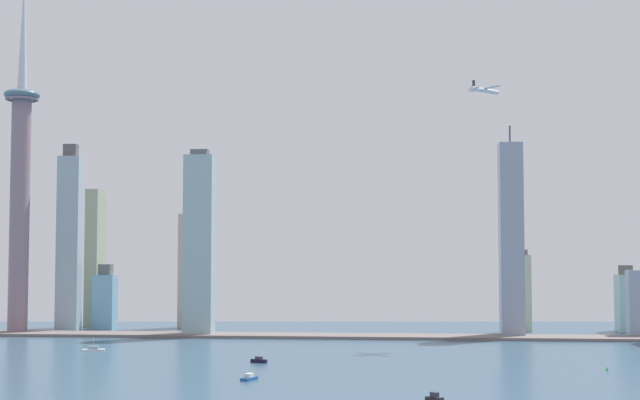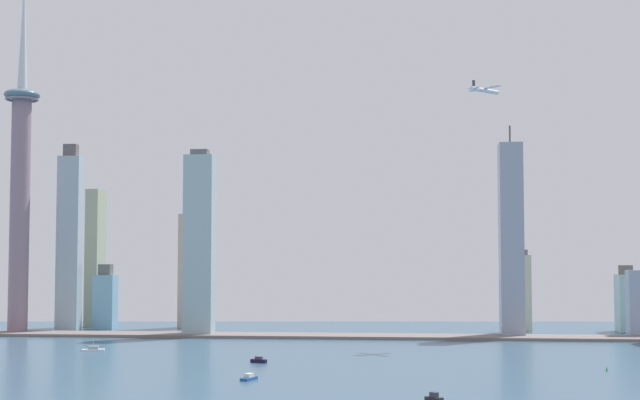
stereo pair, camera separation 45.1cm
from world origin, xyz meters
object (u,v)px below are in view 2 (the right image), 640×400
Objects in this scene: skyscraper_3 at (626,301)px; skyscraper_11 at (523,292)px; skyscraper_2 at (69,241)px; skyscraper_1 at (193,271)px; boat_4 at (93,349)px; boat_5 at (259,360)px; airplane at (485,90)px; skyscraper_7 at (95,258)px; skyscraper_4 at (199,244)px; skyscraper_10 at (105,300)px; channel_buoy_1 at (607,368)px; skyscraper_0 at (511,240)px; observation_tower at (20,178)px; boat_6 at (249,378)px; boat_0 at (434,398)px.

skyscraper_3 is 0.81× the size of skyscraper_11.
skyscraper_1 is at bearing 30.06° from skyscraper_2.
boat_5 is (132.00, -63.76, 0.22)m from boat_4.
airplane is at bearing 1.25° from boat_4.
skyscraper_4 is at bearing -38.15° from skyscraper_7.
skyscraper_1 is at bearing -1.35° from skyscraper_7.
skyscraper_1 is at bearing 106.30° from skyscraper_4.
skyscraper_10 is 393.83m from skyscraper_11.
skyscraper_7 is at bearing 178.65° from skyscraper_1.
airplane reaches higher than boat_5.
boat_5 is at bearing -135.43° from skyscraper_3.
skyscraper_0 is at bearing 97.55° from channel_buoy_1.
skyscraper_0 is 2.94× the size of skyscraper_10.
skyscraper_11 is at bearing 15.90° from skyscraper_4.
skyscraper_7 is 12.13× the size of boat_5.
skyscraper_7 is 5.10× the size of airplane.
channel_buoy_1 is (346.08, -84.70, -0.01)m from boat_4.
skyscraper_1 is at bearing 19.54° from skyscraper_10.
skyscraper_0 reaches higher than skyscraper_11.
skyscraper_1 is 0.82× the size of skyscraper_7.
skyscraper_1 is at bearing 32.42° from observation_tower.
skyscraper_11 is 6.75× the size of boat_5.
skyscraper_2 is 63.91m from skyscraper_7.
skyscraper_2 reaches higher than boat_4.
skyscraper_4 is 12.24× the size of boat_6.
skyscraper_2 is 1.07× the size of skyscraper_4.
channel_buoy_1 is (300.54, -221.92, -78.28)m from skyscraper_4.
skyscraper_4 is 6.11× the size of airplane.
skyscraper_10 is (-107.49, 70.67, -51.76)m from skyscraper_4.
observation_tower reaches higher than skyscraper_10.
channel_buoy_1 is (432.29, -260.94, -81.90)m from skyscraper_2.
skyscraper_7 is 1.80× the size of skyscraper_11.
skyscraper_2 is 2.81× the size of skyscraper_10.
skyscraper_11 reaches higher than boat_0.
observation_tower reaches higher than skyscraper_3.
skyscraper_7 reaches higher than boat_6.
channel_buoy_1 is at bearing -87.28° from skyscraper_11.
skyscraper_0 reaches higher than boat_4.
skyscraper_1 is at bearing 178.56° from skyscraper_3.
skyscraper_10 is at bearing 164.70° from boat_0.
observation_tower reaches higher than skyscraper_2.
skyscraper_0 is at bearing 0.63° from observation_tower.
boat_0 is at bearing -54.68° from skyscraper_10.
skyscraper_11 reaches higher than channel_buoy_1.
boat_6 is at bearing -59.99° from skyscraper_7.
skyscraper_3 is at bearing 5.50° from skyscraper_2.
skyscraper_7 is (-508.56, 12.66, 39.76)m from skyscraper_3.
boat_0 reaches higher than boat_5.
skyscraper_10 is at bearing 144.36° from channel_buoy_1.
skyscraper_2 is at bearing -126.48° from boat_6.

